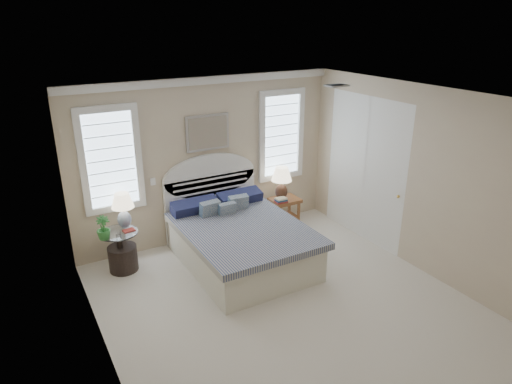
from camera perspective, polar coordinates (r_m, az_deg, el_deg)
The scene contains 21 objects.
floor at distance 6.15m, azimuth 4.30°, elevation -14.31°, with size 4.50×5.00×0.01m, color silver.
ceiling at distance 5.08m, azimuth 5.14°, elevation 11.32°, with size 4.50×5.00×0.01m, color silver.
wall_back at distance 7.54m, azimuth -6.03°, elevation 3.98°, with size 4.50×0.02×2.70m, color #C9B296.
wall_left at distance 4.71m, azimuth -18.88°, elevation -8.08°, with size 0.02×5.00×2.70m, color #C9B296.
wall_right at distance 6.92m, azimuth 20.32°, elevation 1.17°, with size 0.02×5.00×2.70m, color #C9B296.
crown_molding at distance 7.23m, azimuth -6.29°, elevation 13.72°, with size 4.50×0.08×0.12m, color white.
hvac_vent at distance 6.43m, azimuth 10.05°, elevation 12.98°, with size 0.30×0.20×0.02m, color #B2B2B2.
switch_plate at distance 7.28m, azimuth -12.76°, elevation 1.28°, with size 0.08×0.01×0.12m, color white.
window_left at distance 7.00m, azimuth -17.72°, elevation 3.88°, with size 0.90×0.06×1.60m, color silver.
window_right at distance 8.09m, azimuth 3.12°, elevation 7.10°, with size 0.90×0.06×1.60m, color silver.
painting at distance 7.38m, azimuth -6.04°, elevation 7.39°, with size 0.74×0.04×0.58m, color silver.
closet_door at distance 7.73m, azimuth 13.42°, elevation 2.77°, with size 0.02×1.80×2.40m, color white.
bed at distance 7.02m, azimuth -2.25°, elevation -5.74°, with size 1.72×2.28×1.47m.
side_table_left at distance 7.04m, azimuth -16.63°, elevation -6.62°, with size 0.56×0.56×0.63m.
nightstand_right at distance 8.16m, azimuth 3.61°, elevation -1.78°, with size 0.50×0.40×0.53m.
floor_pot at distance 7.13m, azimuth -16.28°, elevation -7.96°, with size 0.42×0.42×0.39m, color black.
lamp_left at distance 6.95m, azimuth -16.30°, elevation -1.73°, with size 0.41×0.41×0.54m.
lamp_right at distance 7.99m, azimuth 3.21°, elevation 1.57°, with size 0.44×0.44×0.59m.
potted_plant at distance 6.71m, azimuth -18.55°, elevation -4.29°, with size 0.19×0.19×0.34m, color #2E6829.
books_left at distance 6.92m, azimuth -15.59°, elevation -4.66°, with size 0.17×0.13×0.02m.
books_right at distance 7.93m, azimuth 3.14°, elevation -1.03°, with size 0.21×0.15×0.09m.
Camera 1 is at (-2.86, -4.12, 3.56)m, focal length 32.00 mm.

